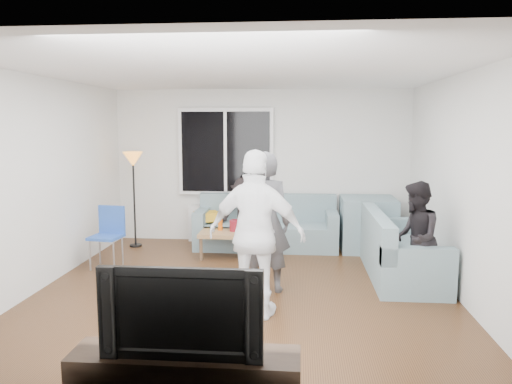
# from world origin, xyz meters

# --- Properties ---
(floor) EXTENTS (5.00, 5.50, 0.04)m
(floor) POSITION_xyz_m (0.00, 0.00, -0.02)
(floor) COLOR #56351C
(floor) RESTS_ON ground
(ceiling) EXTENTS (5.00, 5.50, 0.04)m
(ceiling) POSITION_xyz_m (0.00, 0.00, 2.62)
(ceiling) COLOR white
(ceiling) RESTS_ON ground
(wall_back) EXTENTS (5.00, 0.04, 2.60)m
(wall_back) POSITION_xyz_m (0.00, 2.77, 1.30)
(wall_back) COLOR silver
(wall_back) RESTS_ON ground
(wall_front) EXTENTS (5.00, 0.04, 2.60)m
(wall_front) POSITION_xyz_m (0.00, -2.77, 1.30)
(wall_front) COLOR silver
(wall_front) RESTS_ON ground
(wall_left) EXTENTS (0.04, 5.50, 2.60)m
(wall_left) POSITION_xyz_m (-2.52, 0.00, 1.30)
(wall_left) COLOR silver
(wall_left) RESTS_ON ground
(wall_right) EXTENTS (0.04, 5.50, 2.60)m
(wall_right) POSITION_xyz_m (2.52, 0.00, 1.30)
(wall_right) COLOR silver
(wall_right) RESTS_ON ground
(window_frame) EXTENTS (1.62, 0.06, 1.47)m
(window_frame) POSITION_xyz_m (-0.60, 2.69, 1.55)
(window_frame) COLOR white
(window_frame) RESTS_ON wall_back
(window_glass) EXTENTS (1.50, 0.02, 1.35)m
(window_glass) POSITION_xyz_m (-0.60, 2.65, 1.55)
(window_glass) COLOR black
(window_glass) RESTS_ON window_frame
(window_mullion) EXTENTS (0.05, 0.03, 1.35)m
(window_mullion) POSITION_xyz_m (-0.60, 2.64, 1.55)
(window_mullion) COLOR white
(window_mullion) RESTS_ON window_frame
(radiator) EXTENTS (1.30, 0.12, 0.62)m
(radiator) POSITION_xyz_m (-0.60, 2.65, 0.31)
(radiator) COLOR silver
(radiator) RESTS_ON floor
(potted_plant) EXTENTS (0.19, 0.16, 0.32)m
(potted_plant) POSITION_xyz_m (-0.42, 2.62, 0.78)
(potted_plant) COLOR #2C6227
(potted_plant) RESTS_ON radiator
(vase) EXTENTS (0.17, 0.17, 0.16)m
(vase) POSITION_xyz_m (-0.83, 2.62, 0.70)
(vase) COLOR white
(vase) RESTS_ON radiator
(sofa_back_section) EXTENTS (2.30, 0.85, 0.85)m
(sofa_back_section) POSITION_xyz_m (0.12, 2.27, 0.42)
(sofa_back_section) COLOR slate
(sofa_back_section) RESTS_ON floor
(sofa_right_section) EXTENTS (2.00, 0.85, 0.85)m
(sofa_right_section) POSITION_xyz_m (2.02, 0.87, 0.42)
(sofa_right_section) COLOR slate
(sofa_right_section) RESTS_ON floor
(sofa_corner) EXTENTS (0.85, 0.85, 0.85)m
(sofa_corner) POSITION_xyz_m (1.76, 2.27, 0.42)
(sofa_corner) COLOR slate
(sofa_corner) RESTS_ON floor
(cushion_yellow) EXTENTS (0.48, 0.46, 0.14)m
(cushion_yellow) POSITION_xyz_m (-0.85, 2.25, 0.51)
(cushion_yellow) COLOR gold
(cushion_yellow) RESTS_ON sofa_back_section
(cushion_red) EXTENTS (0.42, 0.37, 0.13)m
(cushion_red) POSITION_xyz_m (-0.06, 2.33, 0.51)
(cushion_red) COLOR maroon
(cushion_red) RESTS_ON sofa_back_section
(coffee_table) EXTENTS (1.10, 0.60, 0.40)m
(coffee_table) POSITION_xyz_m (-0.29, 1.65, 0.20)
(coffee_table) COLOR #AD8253
(coffee_table) RESTS_ON floor
(pitcher) EXTENTS (0.17, 0.17, 0.17)m
(pitcher) POSITION_xyz_m (-0.31, 1.67, 0.49)
(pitcher) COLOR maroon
(pitcher) RESTS_ON coffee_table
(side_chair) EXTENTS (0.45, 0.45, 0.86)m
(side_chair) POSITION_xyz_m (-2.05, 0.93, 0.43)
(side_chair) COLOR #2952B2
(side_chair) RESTS_ON floor
(floor_lamp) EXTENTS (0.32, 0.32, 1.56)m
(floor_lamp) POSITION_xyz_m (-2.05, 2.17, 0.78)
(floor_lamp) COLOR orange
(floor_lamp) RESTS_ON floor
(player_left) EXTENTS (0.65, 0.46, 1.70)m
(player_left) POSITION_xyz_m (0.25, 0.15, 0.85)
(player_left) COLOR #494A4E
(player_left) RESTS_ON floor
(player_right) EXTENTS (1.09, 0.62, 1.76)m
(player_right) POSITION_xyz_m (0.22, -0.69, 0.88)
(player_right) COLOR white
(player_right) RESTS_ON floor
(spectator_right) EXTENTS (0.61, 0.73, 1.36)m
(spectator_right) POSITION_xyz_m (2.02, 0.15, 0.68)
(spectator_right) COLOR black
(spectator_right) RESTS_ON floor
(spectator_back) EXTENTS (0.78, 0.49, 1.15)m
(spectator_back) POSITION_xyz_m (-0.26, 2.30, 0.57)
(spectator_back) COLOR black
(spectator_back) RESTS_ON floor
(tv_console) EXTENTS (1.60, 0.40, 0.44)m
(tv_console) POSITION_xyz_m (-0.12, -2.50, 0.22)
(tv_console) COLOR #2E2117
(tv_console) RESTS_ON floor
(television) EXTENTS (1.11, 0.15, 0.64)m
(television) POSITION_xyz_m (-0.12, -2.50, 0.76)
(television) COLOR black
(television) RESTS_ON tv_console
(bottle_c) EXTENTS (0.07, 0.07, 0.20)m
(bottle_c) POSITION_xyz_m (-0.27, 1.84, 0.50)
(bottle_c) COLOR black
(bottle_c) RESTS_ON coffee_table
(bottle_a) EXTENTS (0.07, 0.07, 0.22)m
(bottle_a) POSITION_xyz_m (-0.55, 1.70, 0.51)
(bottle_a) COLOR orange
(bottle_a) RESTS_ON coffee_table
(bottle_d) EXTENTS (0.07, 0.07, 0.22)m
(bottle_d) POSITION_xyz_m (-0.05, 1.54, 0.51)
(bottle_d) COLOR orange
(bottle_d) RESTS_ON coffee_table
(bottle_e) EXTENTS (0.07, 0.07, 0.22)m
(bottle_e) POSITION_xyz_m (0.10, 1.81, 0.51)
(bottle_e) COLOR black
(bottle_e) RESTS_ON coffee_table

